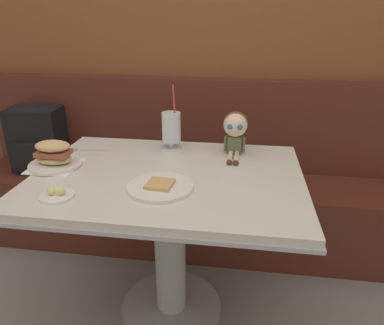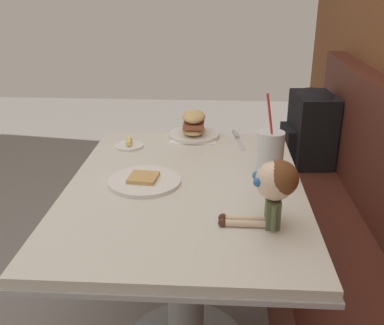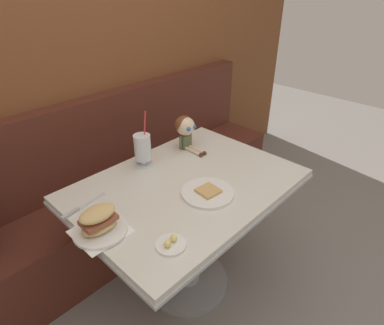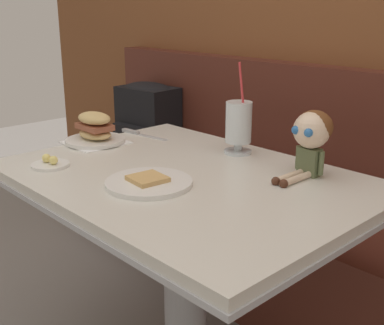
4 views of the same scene
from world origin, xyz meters
TOP-DOWN VIEW (x-y plane):
  - wood_panel_wall at (0.00, 1.05)m, footprint 4.40×0.08m
  - booth_bench at (0.00, 0.81)m, footprint 2.60×0.48m
  - diner_table at (0.00, 0.18)m, footprint 1.11×0.81m
  - toast_plate at (0.00, 0.04)m, footprint 0.25×0.25m
  - milkshake_glass at (-0.04, 0.47)m, footprint 0.10×0.10m
  - sandwich_plate at (-0.49, 0.18)m, footprint 0.22×0.22m
  - butter_saucer at (-0.35, -0.08)m, footprint 0.12×0.12m
  - butter_knife at (-0.49, 0.37)m, footprint 0.24×0.05m
  - seated_doll at (0.26, 0.45)m, footprint 0.11×0.22m
  - backpack at (-0.95, 0.78)m, footprint 0.32×0.27m

SIDE VIEW (x-z plane):
  - booth_bench at x=0.00m, z-range -0.17..0.83m
  - diner_table at x=0.00m, z-range 0.17..0.91m
  - backpack at x=-0.95m, z-range 0.46..0.86m
  - butter_knife at x=-0.49m, z-range 0.74..0.75m
  - toast_plate at x=0.00m, z-range 0.74..0.76m
  - butter_saucer at x=-0.35m, z-range 0.73..0.77m
  - sandwich_plate at x=-0.49m, z-range 0.73..0.84m
  - milkshake_glass at x=-0.04m, z-range 0.68..1.00m
  - seated_doll at x=0.26m, z-range 0.77..0.97m
  - wood_panel_wall at x=0.00m, z-range 0.00..2.40m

